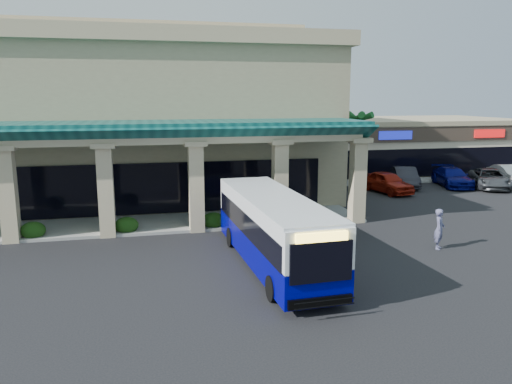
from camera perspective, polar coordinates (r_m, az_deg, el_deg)
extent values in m
plane|color=black|center=(22.16, 2.55, -7.50)|extent=(110.00, 110.00, 0.00)
imported|color=slate|center=(24.64, 20.22, -3.98)|extent=(0.78, 0.82, 1.90)
imported|color=maroon|center=(37.94, 14.77, 1.10)|extent=(2.64, 4.84, 1.56)
imported|color=#222229|center=(40.82, 16.65, 1.65)|extent=(3.04, 4.93, 1.53)
imported|color=#060A62|center=(42.28, 21.51, 1.61)|extent=(3.22, 5.42, 1.47)
imported|color=#43464B|center=(42.66, 25.13, 1.41)|extent=(4.43, 5.82, 1.47)
imported|color=white|center=(44.71, 27.05, 1.71)|extent=(2.52, 5.01, 1.58)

